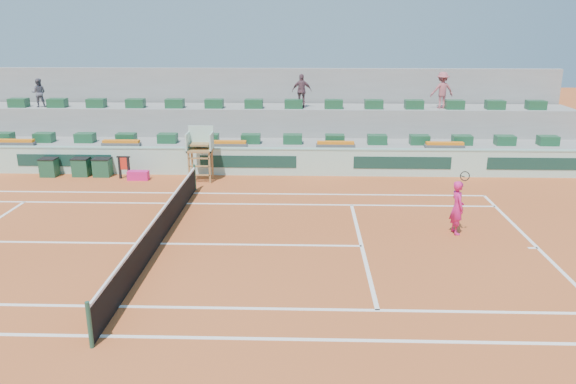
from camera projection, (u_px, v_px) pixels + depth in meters
The scene contains 20 objects.
ground at pixel (160, 244), 17.85m from camera, with size 90.00×90.00×0.00m, color #AD4C21.
seating_tier_lower at pixel (213, 151), 27.90m from camera, with size 36.00×4.00×1.20m, color gray.
seating_tier_upper at pixel (217, 131), 29.23m from camera, with size 36.00×2.40×2.60m, color gray.
stadium_back_wall at pixel (221, 109), 30.50m from camera, with size 36.00×0.40×4.40m, color gray.
player_bag at pixel (138, 175), 25.00m from camera, with size 0.92×0.41×0.41m, color #D81C75.
spectator_left at pixel (39, 93), 28.38m from camera, with size 0.70×0.54×1.43m, color #525260.
spectator_mid at pixel (302, 91), 28.11m from camera, with size 0.99×0.41×1.68m, color #6A4651.
spectator_right at pixel (442, 90), 27.92m from camera, with size 1.16×0.67×1.80m, color #A35159.
court_lines at pixel (160, 244), 17.85m from camera, with size 23.89×11.09×0.01m.
tennis_net at pixel (159, 228), 17.69m from camera, with size 0.10×11.97×1.10m.
advertising_hoarding at pixel (206, 161), 25.79m from camera, with size 36.00×0.34×1.26m.
umpire_chair at pixel (200, 146), 24.57m from camera, with size 1.10×0.90×2.40m.
seat_row_lower at pixel (209, 138), 26.80m from camera, with size 32.90×0.60×0.44m.
seat_row_upper at pixel (214, 104), 28.21m from camera, with size 32.90×0.60×0.44m.
flower_planters at pixel (174, 143), 26.11m from camera, with size 26.80×0.36×0.28m.
drink_cooler_a at pixel (103, 167), 25.54m from camera, with size 0.79×0.68×0.84m.
drink_cooler_b at pixel (81, 167), 25.58m from camera, with size 0.75×0.65×0.84m.
drink_cooler_c at pixel (49, 167), 25.53m from camera, with size 0.75×0.65×0.84m.
towel_rack at pixel (124, 166), 25.08m from camera, with size 0.60×0.10×1.03m.
tennis_player at pixel (457, 207), 18.48m from camera, with size 0.51×0.92×2.28m.
Camera 1 is at (4.58, -16.46, 6.78)m, focal length 35.00 mm.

